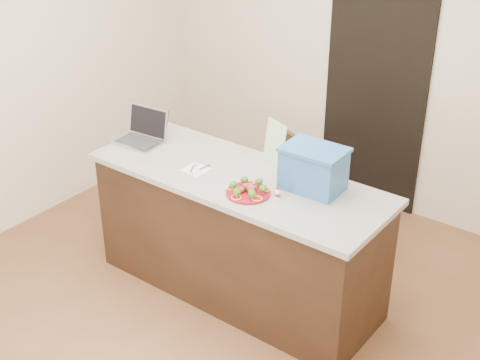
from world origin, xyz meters
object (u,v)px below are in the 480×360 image
Objects in this scene: chair at (291,192)px; plate at (248,193)px; laptop at (143,132)px; yogurt_bottle at (278,194)px; blue_box at (313,168)px; napkin at (196,170)px; island at (238,234)px.

plate is at bearing -51.58° from chair.
chair is (0.89, 0.63, -0.47)m from laptop.
plate is at bearing -158.51° from yogurt_bottle.
blue_box is at bearing -21.92° from chair.
yogurt_bottle is 0.21× the size of laptop.
yogurt_bottle is at bearing 21.49° from plate.
blue_box is at bearing 47.47° from plate.
napkin is 0.90m from chair.
plate is 1.76× the size of napkin.
laptop is at bearing -176.67° from blue_box.
napkin reaches higher than chair.
island is at bearing 165.72° from yogurt_bottle.
plate is 1.10m from laptop.
plate is 0.47m from napkin.
yogurt_bottle is 0.28m from blue_box.
yogurt_bottle reaches higher than island.
blue_box is (1.36, 0.12, 0.08)m from laptop.
napkin is at bearing -85.12° from chair.
island is 1.02m from laptop.
laptop is 1.18m from chair.
blue_box reaches higher than island.
blue_box is at bearing 16.06° from island.
blue_box reaches higher than laptop.
laptop reaches higher than island.
blue_box reaches higher than chair.
chair is (-0.20, 0.81, -0.42)m from plate.
blue_box reaches higher than plate.
plate is (0.20, -0.17, 0.47)m from island.
island is at bearing 22.85° from napkin.
island is 2.27× the size of chair.
napkin is at bearing -178.61° from yogurt_bottle.
blue_box is at bearing 66.11° from yogurt_bottle.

